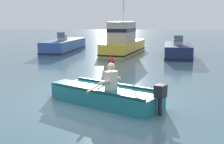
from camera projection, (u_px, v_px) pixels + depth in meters
name	position (u px, v px, depth m)	size (l,w,h in m)	color
ground_plane	(98.00, 99.00, 8.61)	(120.00, 120.00, 0.00)	slate
rowboat_with_person	(105.00, 95.00, 8.07)	(3.51, 2.47, 1.19)	#1E727A
moored_boat_blue	(64.00, 46.00, 21.04)	(1.71, 5.86, 1.46)	#2D519E
moored_boat_yellow	(123.00, 42.00, 19.92)	(2.67, 6.13, 4.66)	gold
moored_boat_navy	(178.00, 51.00, 18.24)	(1.78, 4.72, 1.38)	#19234C
mooring_buoy	(111.00, 60.00, 15.35)	(0.39, 0.39, 0.39)	red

